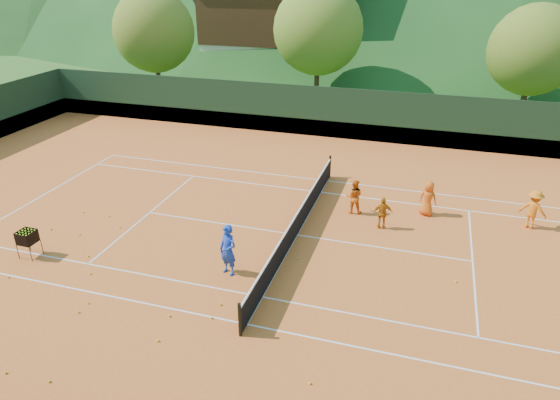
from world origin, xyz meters
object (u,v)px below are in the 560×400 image
(chalet_mid, at_px, (462,17))
(chalet_left, at_px, (279,9))
(coach, at_px, (228,250))
(student_c, at_px, (428,199))
(student_d, at_px, (533,209))
(student_b, at_px, (383,213))
(student_a, at_px, (354,196))
(tennis_net, at_px, (297,223))
(ball_hopper, at_px, (27,238))

(chalet_mid, bearing_deg, chalet_left, -165.96)
(coach, relative_size, student_c, 1.23)
(student_d, height_order, chalet_left, chalet_left)
(student_d, bearing_deg, student_b, 38.85)
(student_d, bearing_deg, student_a, 27.55)
(student_b, bearing_deg, tennis_net, 12.78)
(student_a, xyz_separation_m, chalet_mid, (4.26, 31.47, 4.23))
(student_c, bearing_deg, coach, 66.11)
(student_d, bearing_deg, student_c, 22.07)
(tennis_net, bearing_deg, ball_hopper, -153.88)
(coach, xyz_separation_m, student_d, (10.12, 6.49, -0.11))
(student_d, bearing_deg, chalet_left, -33.88)
(student_a, bearing_deg, chalet_mid, -104.26)
(coach, xyz_separation_m, chalet_mid, (7.49, 37.19, 4.07))
(coach, relative_size, tennis_net, 0.15)
(coach, relative_size, chalet_left, 0.13)
(ball_hopper, bearing_deg, student_a, 33.07)
(tennis_net, bearing_deg, chalet_mid, 79.99)
(ball_hopper, bearing_deg, student_b, 26.23)
(tennis_net, bearing_deg, student_d, 20.90)
(ball_hopper, bearing_deg, chalet_left, 92.22)
(student_b, distance_m, chalet_left, 31.72)
(coach, distance_m, student_a, 6.58)
(student_b, bearing_deg, chalet_left, -79.17)
(coach, xyz_separation_m, ball_hopper, (-7.18, -1.06, -0.16))
(student_c, relative_size, ball_hopper, 1.47)
(student_a, relative_size, chalet_left, 0.11)
(chalet_mid, bearing_deg, student_b, -95.21)
(chalet_mid, bearing_deg, student_c, -92.47)
(coach, bearing_deg, ball_hopper, -150.33)
(student_a, bearing_deg, ball_hopper, 26.52)
(coach, relative_size, student_d, 1.14)
(student_a, bearing_deg, student_b, 135.41)
(student_a, distance_m, chalet_left, 30.27)
(student_b, distance_m, tennis_net, 3.40)
(student_a, distance_m, student_d, 6.93)
(ball_hopper, height_order, chalet_left, chalet_left)
(student_b, distance_m, ball_hopper, 13.05)
(tennis_net, distance_m, chalet_left, 32.04)
(student_d, bearing_deg, tennis_net, 42.12)
(coach, height_order, chalet_mid, chalet_mid)
(chalet_left, bearing_deg, coach, -75.62)
(tennis_net, bearing_deg, student_b, 26.55)
(student_b, height_order, tennis_net, student_b)
(ball_hopper, distance_m, chalet_mid, 41.18)
(student_b, height_order, chalet_mid, chalet_mid)
(student_a, relative_size, student_b, 1.12)
(student_b, xyz_separation_m, student_c, (1.64, 1.72, 0.07))
(student_b, height_order, student_c, student_c)
(tennis_net, xyz_separation_m, ball_hopper, (-8.67, -4.25, 0.25))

